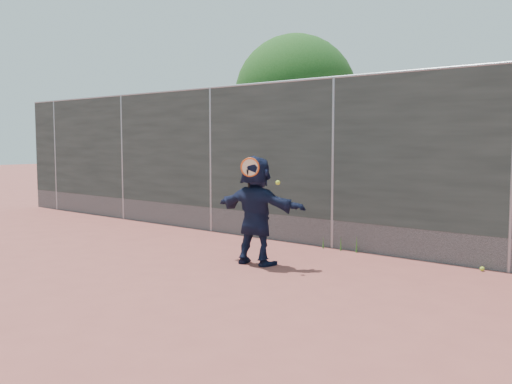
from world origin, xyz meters
The scene contains 7 objects.
ground centered at (0.00, 0.00, 0.00)m, with size 80.00×80.00×0.00m, color #9E4C42.
player centered at (-0.18, 1.60, 0.84)m, with size 1.56×0.50×1.68m, color #121933.
ball_ground centered at (2.67, 3.35, 0.03)m, with size 0.07×0.07×0.07m, color #B5D72F.
fence centered at (0.00, 3.50, 1.58)m, with size 20.00×0.06×3.03m.
swing_action centered at (-0.09, 1.41, 1.47)m, with size 0.64×0.19×0.51m.
tree_left centered at (-2.85, 6.55, 2.94)m, with size 3.15×3.00×4.53m.
weed_clump centered at (0.29, 3.38, 0.13)m, with size 0.68×0.07×0.30m.
Camera 1 is at (5.38, -5.07, 1.89)m, focal length 40.00 mm.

